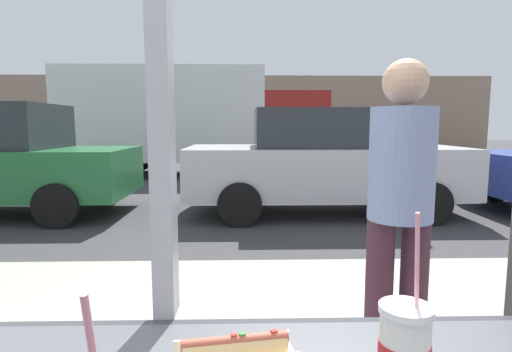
{
  "coord_description": "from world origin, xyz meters",
  "views": [
    {
      "loc": [
        0.2,
        -0.89,
        1.45
      ],
      "look_at": [
        0.3,
        3.13,
        0.95
      ],
      "focal_mm": 28.89,
      "sensor_mm": 36.0,
      "label": 1
    }
  ],
  "objects_px": {
    "parked_car_silver": "(325,161)",
    "box_truck": "(190,118)",
    "hotdog_tray_far": "(235,349)",
    "pedestrian": "(400,201)"
  },
  "relations": [
    {
      "from": "hotdog_tray_far",
      "to": "pedestrian",
      "type": "xyz_separation_m",
      "value": [
        0.8,
        1.25,
        0.06
      ]
    },
    {
      "from": "hotdog_tray_far",
      "to": "pedestrian",
      "type": "bearing_deg",
      "value": 57.49
    },
    {
      "from": "hotdog_tray_far",
      "to": "parked_car_silver",
      "type": "bearing_deg",
      "value": 77.44
    },
    {
      "from": "hotdog_tray_far",
      "to": "pedestrian",
      "type": "distance_m",
      "value": 1.48
    },
    {
      "from": "box_truck",
      "to": "pedestrian",
      "type": "relative_size",
      "value": 4.49
    },
    {
      "from": "parked_car_silver",
      "to": "pedestrian",
      "type": "xyz_separation_m",
      "value": [
        -0.52,
        -4.66,
        0.2
      ]
    },
    {
      "from": "parked_car_silver",
      "to": "box_truck",
      "type": "relative_size",
      "value": 0.6
    },
    {
      "from": "box_truck",
      "to": "pedestrian",
      "type": "bearing_deg",
      "value": -76.68
    },
    {
      "from": "parked_car_silver",
      "to": "pedestrian",
      "type": "height_order",
      "value": "pedestrian"
    },
    {
      "from": "parked_car_silver",
      "to": "hotdog_tray_far",
      "type": "bearing_deg",
      "value": -102.56
    }
  ]
}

